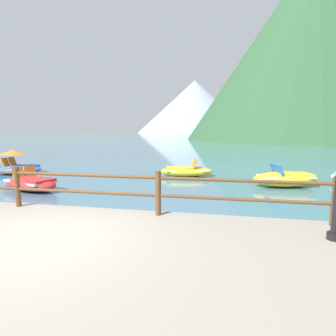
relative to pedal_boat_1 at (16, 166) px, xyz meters
name	(u,v)px	position (x,y,z in m)	size (l,w,h in m)	color
ground_plane	(201,142)	(6.90, 32.42, -0.38)	(200.00, 200.00, 0.00)	#477084
dock_railing	(84,186)	(6.90, -6.03, 0.59)	(23.92, 0.12, 0.95)	brown
pedal_boat_1	(16,166)	(0.00, 0.00, 0.00)	(2.60, 1.51, 1.19)	blue
pedal_boat_3	(286,179)	(12.41, -0.57, -0.07)	(2.73, 1.75, 0.90)	yellow
pedal_boat_4	(31,183)	(3.14, -2.98, -0.11)	(2.66, 1.92, 0.85)	red
pedal_boat_5	(186,171)	(8.36, 0.94, -0.13)	(2.64, 1.59, 0.82)	yellow
cliff_headland	(302,54)	(25.75, 49.31, 16.77)	(48.58, 48.58, 36.54)	#2D5633
distant_peak	(195,107)	(-3.70, 134.56, 13.37)	(61.14, 61.14, 27.51)	#93A3B7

